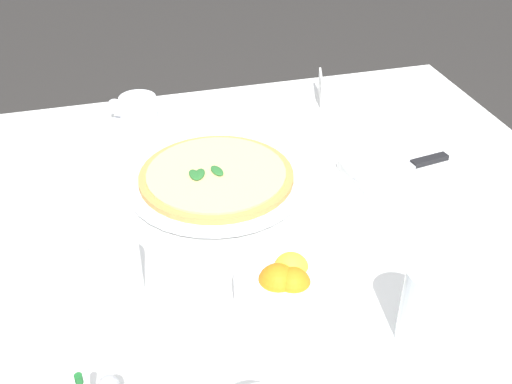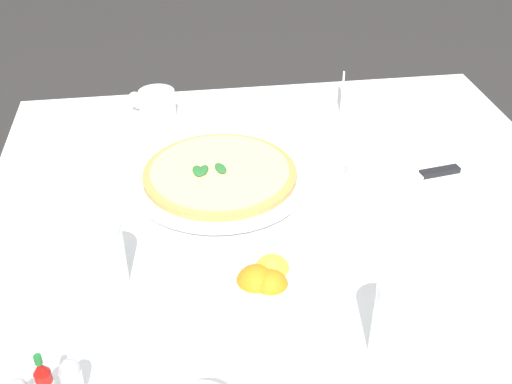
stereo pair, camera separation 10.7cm
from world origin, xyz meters
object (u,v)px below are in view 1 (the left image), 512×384
object	(u,v)px
napkin_folded	(407,172)
water_glass_near_right	(116,271)
pizza	(216,175)
coffee_cup_left_edge	(138,113)
pizza_plate	(217,182)
menu_card	(321,88)
water_glass_back_corner	(426,310)
citrus_bowl	(287,286)
dinner_knife	(407,166)

from	to	relation	value
napkin_folded	water_glass_near_right	bearing A→B (deg)	15.55
pizza	coffee_cup_left_edge	bearing A→B (deg)	-68.39
pizza_plate	menu_card	size ratio (longest dim) A/B	3.63
pizza_plate	coffee_cup_left_edge	distance (m)	0.29
water_glass_back_corner	citrus_bowl	size ratio (longest dim) A/B	0.78
coffee_cup_left_edge	water_glass_back_corner	xyz separation A→B (m)	(-0.29, 0.69, 0.02)
water_glass_back_corner	menu_card	world-z (taller)	water_glass_back_corner
napkin_folded	citrus_bowl	world-z (taller)	citrus_bowl
pizza_plate	citrus_bowl	world-z (taller)	citrus_bowl
pizza_plate	pizza	world-z (taller)	pizza
pizza_plate	water_glass_back_corner	world-z (taller)	water_glass_back_corner
pizza	dinner_knife	xyz separation A→B (m)	(-0.34, 0.06, -0.00)
pizza	coffee_cup_left_edge	world-z (taller)	coffee_cup_left_edge
menu_card	coffee_cup_left_edge	bearing A→B (deg)	-71.83
pizza	coffee_cup_left_edge	xyz separation A→B (m)	(0.11, -0.27, 0.00)
pizza_plate	pizza	distance (m)	0.01
coffee_cup_left_edge	water_glass_back_corner	world-z (taller)	water_glass_back_corner
dinner_knife	citrus_bowl	distance (m)	0.39
pizza_plate	napkin_folded	world-z (taller)	napkin_folded
pizza_plate	pizza	xyz separation A→B (m)	(0.00, 0.00, 0.01)
pizza	napkin_folded	world-z (taller)	pizza
pizza	citrus_bowl	bearing A→B (deg)	96.40
napkin_folded	citrus_bowl	distance (m)	0.40
pizza_plate	napkin_folded	xyz separation A→B (m)	(-0.34, 0.06, -0.00)
pizza_plate	menu_card	bearing A→B (deg)	-136.84
coffee_cup_left_edge	dinner_knife	distance (m)	0.56
coffee_cup_left_edge	menu_card	xyz separation A→B (m)	(-0.41, -0.01, 0.00)
pizza_plate	water_glass_near_right	bearing A→B (deg)	50.71
dinner_knife	citrus_bowl	xyz separation A→B (m)	(0.31, 0.25, 0.00)
dinner_knife	menu_card	world-z (taller)	menu_card
pizza_plate	dinner_knife	world-z (taller)	dinner_knife
pizza_plate	citrus_bowl	xyz separation A→B (m)	(-0.03, 0.31, 0.02)
pizza_plate	water_glass_near_right	world-z (taller)	water_glass_near_right
water_glass_back_corner	menu_card	size ratio (longest dim) A/B	1.34
water_glass_near_right	citrus_bowl	distance (m)	0.24
water_glass_near_right	napkin_folded	size ratio (longest dim) A/B	0.48
pizza	menu_card	bearing A→B (deg)	-136.86
pizza_plate	napkin_folded	size ratio (longest dim) A/B	1.41
pizza	water_glass_back_corner	bearing A→B (deg)	113.60
citrus_bowl	water_glass_back_corner	bearing A→B (deg)	142.81
dinner_knife	menu_card	size ratio (longest dim) A/B	2.24
citrus_bowl	menu_card	bearing A→B (deg)	-114.25
water_glass_back_corner	pizza_plate	bearing A→B (deg)	-66.44
pizza_plate	pizza	size ratio (longest dim) A/B	1.15
pizza	menu_card	world-z (taller)	menu_card
pizza	citrus_bowl	world-z (taller)	citrus_bowl
citrus_bowl	menu_card	distance (m)	0.64
coffee_cup_left_edge	water_glass_near_right	bearing A→B (deg)	80.39
coffee_cup_left_edge	menu_card	world-z (taller)	coffee_cup_left_edge
pizza	menu_card	distance (m)	0.41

